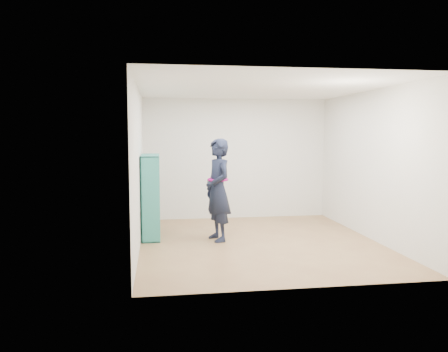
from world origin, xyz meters
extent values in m
plane|color=#8B613F|center=(0.00, 0.00, 0.00)|extent=(4.50, 4.50, 0.00)
plane|color=white|center=(0.00, 0.00, 2.60)|extent=(4.50, 4.50, 0.00)
cube|color=silver|center=(-2.00, 0.00, 1.30)|extent=(0.02, 4.50, 2.60)
cube|color=silver|center=(2.00, 0.00, 1.30)|extent=(0.02, 4.50, 2.60)
cube|color=silver|center=(0.00, 2.25, 1.30)|extent=(4.00, 0.02, 2.60)
cube|color=silver|center=(0.00, -2.25, 1.30)|extent=(4.00, 0.02, 2.60)
cube|color=teal|center=(-1.83, 0.22, 0.74)|extent=(0.32, 0.02, 1.47)
cube|color=teal|center=(-1.83, 1.30, 0.74)|extent=(0.32, 0.02, 1.47)
cube|color=teal|center=(-1.83, 0.76, 0.01)|extent=(0.32, 1.10, 0.02)
cube|color=teal|center=(-1.83, 0.76, 1.46)|extent=(0.32, 1.10, 0.02)
cube|color=teal|center=(-1.98, 0.76, 0.74)|extent=(0.02, 1.10, 1.47)
cube|color=teal|center=(-1.83, 0.59, 0.74)|extent=(0.30, 0.02, 1.43)
cube|color=teal|center=(-1.83, 0.94, 0.74)|extent=(0.30, 0.02, 1.43)
cube|color=teal|center=(-1.83, 0.76, 0.38)|extent=(0.30, 1.06, 0.02)
cube|color=teal|center=(-1.83, 0.76, 0.74)|extent=(0.30, 1.06, 0.02)
cube|color=teal|center=(-1.83, 0.76, 1.09)|extent=(0.30, 1.06, 0.02)
cube|color=beige|center=(-1.81, 0.40, 0.06)|extent=(0.20, 0.13, 0.05)
cube|color=black|center=(-1.80, 0.36, 0.48)|extent=(0.17, 0.15, 0.19)
cube|color=maroon|center=(-1.80, 0.36, 0.87)|extent=(0.17, 0.15, 0.24)
cube|color=silver|center=(-1.81, 0.40, 1.14)|extent=(0.20, 0.13, 0.08)
cube|color=navy|center=(-1.80, 0.71, 0.14)|extent=(0.17, 0.15, 0.20)
cube|color=brown|center=(-1.80, 0.71, 0.48)|extent=(0.17, 0.15, 0.19)
cube|color=#BFB28C|center=(-1.81, 0.76, 0.79)|extent=(0.20, 0.13, 0.08)
cube|color=#26594C|center=(-1.80, 0.71, 1.22)|extent=(0.17, 0.15, 0.23)
cube|color=beige|center=(-1.80, 1.06, 0.14)|extent=(0.17, 0.15, 0.22)
cube|color=black|center=(-1.81, 1.11, 0.42)|extent=(0.20, 0.13, 0.05)
cube|color=maroon|center=(-1.80, 1.06, 0.84)|extent=(0.17, 0.15, 0.19)
cube|color=silver|center=(-1.80, 1.06, 1.24)|extent=(0.17, 0.15, 0.26)
imported|color=black|center=(-0.68, 0.26, 0.88)|extent=(0.59, 0.74, 1.77)
torus|color=#970B68|center=(-0.68, 0.26, 1.06)|extent=(0.45, 0.45, 0.04)
cube|color=silver|center=(-0.84, 0.31, 1.00)|extent=(0.04, 0.09, 0.12)
cube|color=black|center=(-0.84, 0.31, 1.00)|extent=(0.04, 0.08, 0.12)
camera|label=1|loc=(-1.67, -7.13, 1.84)|focal=35.00mm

